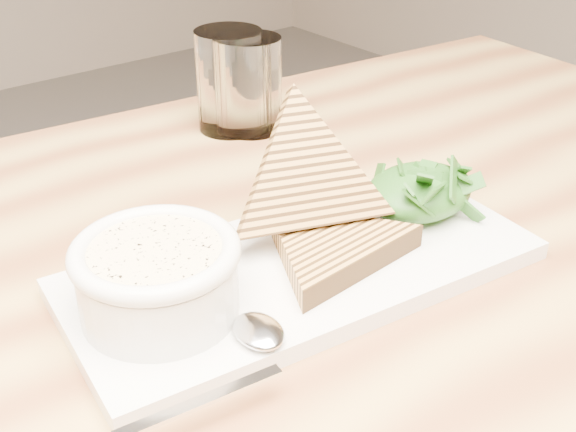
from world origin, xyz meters
TOP-DOWN VIEW (x-y plane):
  - table_top at (0.24, 0.18)m, footprint 1.30×0.93m
  - table_leg_br at (0.80, 0.53)m, footprint 0.06×0.06m
  - platter at (0.18, 0.15)m, footprint 0.42×0.23m
  - soup_bowl at (0.05, 0.16)m, footprint 0.12×0.12m
  - soup at (0.05, 0.16)m, footprint 0.10×0.10m
  - bowl_rim at (0.05, 0.16)m, footprint 0.12×0.12m
  - sandwich_flat at (0.20, 0.14)m, footprint 0.17×0.17m
  - sandwich_lean at (0.21, 0.18)m, footprint 0.21×0.21m
  - salad_base at (0.32, 0.15)m, footprint 0.11×0.09m
  - arugula_pile at (0.32, 0.15)m, footprint 0.11×0.10m
  - spoon_bowl at (0.09, 0.09)m, footprint 0.04×0.05m
  - spoon_handle at (0.02, 0.06)m, footprint 0.12×0.02m
  - glass_near at (0.32, 0.45)m, footprint 0.08×0.08m
  - glass_far at (0.33, 0.44)m, footprint 0.07×0.07m

SIDE VIEW (x-z plane):
  - table_leg_br at x=0.80m, z-range 0.00..0.74m
  - table_top at x=0.24m, z-range 0.74..0.78m
  - platter at x=0.18m, z-range 0.78..0.79m
  - spoon_handle at x=0.02m, z-range 0.80..0.80m
  - spoon_bowl at x=0.09m, z-range 0.79..0.81m
  - sandwich_flat at x=0.20m, z-range 0.79..0.82m
  - salad_base at x=0.32m, z-range 0.79..0.84m
  - soup_bowl at x=0.05m, z-range 0.79..0.84m
  - arugula_pile at x=0.32m, z-range 0.79..0.85m
  - glass_far at x=0.33m, z-range 0.78..0.89m
  - glass_near at x=0.32m, z-range 0.78..0.90m
  - soup at x=0.05m, z-range 0.84..0.85m
  - sandwich_lean at x=0.21m, z-range 0.75..0.94m
  - bowl_rim at x=0.05m, z-range 0.84..0.86m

